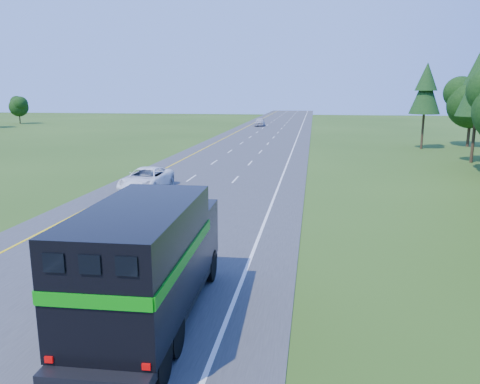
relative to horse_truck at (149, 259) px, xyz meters
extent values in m
cube|color=#38383A|center=(-3.26, 36.06, -2.08)|extent=(15.00, 260.00, 0.04)
cube|color=yellow|center=(-8.76, 36.06, -2.06)|extent=(0.15, 260.00, 0.01)
cube|color=white|center=(2.24, 36.06, -2.06)|extent=(0.15, 260.00, 0.01)
cylinder|color=black|center=(-1.25, 3.48, -1.47)|extent=(0.42, 1.20, 1.19)
cylinder|color=black|center=(1.02, 3.56, -1.47)|extent=(0.42, 1.20, 1.19)
cylinder|color=black|center=(-1.08, -1.71, -1.47)|extent=(0.42, 1.20, 1.19)
cylinder|color=black|center=(1.19, -1.64, -1.47)|extent=(0.42, 1.20, 1.19)
cylinder|color=black|center=(-1.04, -3.01, -1.47)|extent=(0.42, 1.20, 1.19)
cylinder|color=black|center=(1.23, -2.93, -1.47)|extent=(0.42, 1.20, 1.19)
cube|color=black|center=(0.00, 0.06, -1.34)|extent=(2.88, 8.74, 0.30)
cube|color=black|center=(-0.11, 3.41, -0.16)|extent=(2.71, 2.03, 2.06)
cube|color=black|center=(-0.14, 4.41, 0.39)|extent=(2.38, 0.14, 0.65)
cube|color=black|center=(0.02, -0.70, 0.30)|extent=(2.91, 6.36, 2.98)
cube|color=#078F0B|center=(0.12, -3.86, 0.45)|extent=(2.71, 0.13, 0.32)
cube|color=#078F0B|center=(-1.35, -0.74, 0.45)|extent=(0.25, 6.28, 0.32)
cube|color=#078F0B|center=(1.40, -0.65, 0.45)|extent=(0.25, 6.28, 0.32)
cube|color=black|center=(-0.69, -3.88, 1.31)|extent=(0.49, 0.06, 0.43)
cube|color=black|center=(0.12, -3.86, 1.31)|extent=(0.49, 0.06, 0.43)
cube|color=black|center=(0.94, -3.83, 1.31)|extent=(0.49, 0.06, 0.43)
cube|color=#B20505|center=(-1.01, -3.90, -1.02)|extent=(0.20, 0.05, 0.15)
cube|color=#B20505|center=(1.26, -3.82, -1.02)|extent=(0.20, 0.05, 0.15)
imported|color=white|center=(-7.13, 19.11, -1.27)|extent=(2.82, 5.77, 1.58)
imported|color=#B9B8C0|center=(-6.36, 84.19, -1.23)|extent=(2.19, 4.94, 1.65)
camera|label=1|loc=(4.74, -12.62, 4.90)|focal=35.00mm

